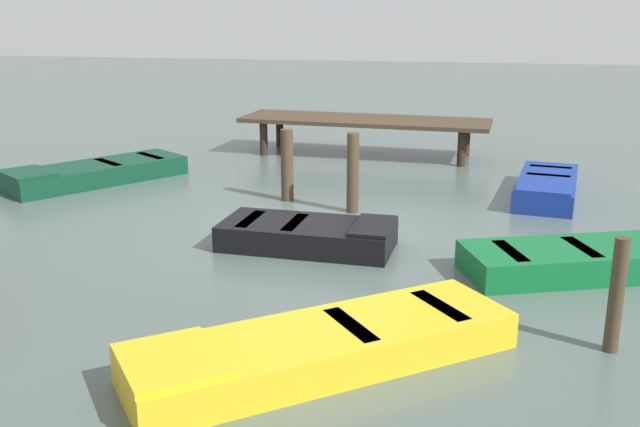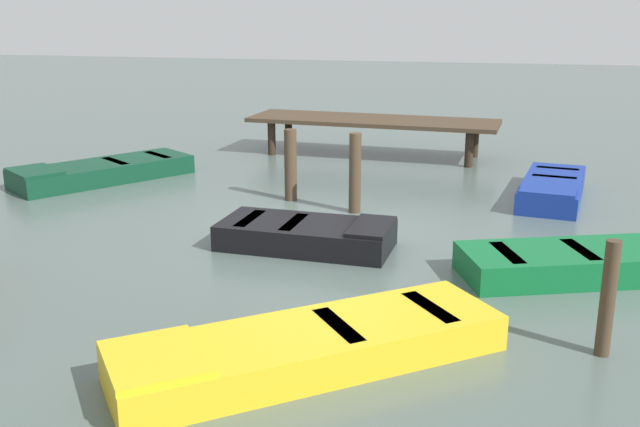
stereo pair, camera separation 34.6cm
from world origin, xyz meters
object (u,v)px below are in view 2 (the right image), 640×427
Objects in this scene: rowboat_green at (601,261)px; rowboat_yellow at (308,346)px; mooring_piling_mid_left at (355,173)px; rowboat_blue at (552,188)px; mooring_piling_near_left at (291,165)px; rowboat_dark_green at (102,171)px; mooring_piling_far_left at (608,299)px; rowboat_black at (307,234)px; dock_segment at (373,123)px.

rowboat_green is 4.90m from rowboat_yellow.
rowboat_green is 2.75× the size of mooring_piling_mid_left.
mooring_piling_near_left is at bearing -67.24° from rowboat_blue.
rowboat_dark_green is at bearing -86.23° from rowboat_yellow.
mooring_piling_near_left is at bearing 132.47° from mooring_piling_far_left.
rowboat_blue is 2.15× the size of mooring_piling_mid_left.
rowboat_dark_green is at bearing 138.95° from rowboat_green.
mooring_piling_far_left reaches higher than rowboat_blue.
mooring_piling_far_left reaches higher than rowboat_dark_green.
rowboat_black is 1.96× the size of mooring_piling_near_left.
mooring_piling_far_left is at bearing -63.54° from dock_segment.
mooring_piling_near_left reaches higher than rowboat_black.
rowboat_green is at bearing 104.78° from rowboat_dark_green.
mooring_piling_near_left reaches higher than rowboat_blue.
rowboat_black and rowboat_yellow have the same top height.
dock_segment is at bearing 80.19° from mooring_piling_near_left.
mooring_piling_far_left is (3.06, 0.99, 0.44)m from rowboat_yellow.
mooring_piling_far_left is (9.54, -6.18, 0.44)m from rowboat_dark_green.
mooring_piling_mid_left is at bearing 113.32° from rowboat_dark_green.
rowboat_dark_green and rowboat_blue have the same top height.
rowboat_green is at bearing -31.02° from mooring_piling_mid_left.
dock_segment is 4.85× the size of mooring_piling_far_left.
dock_segment is 4.30× the size of mooring_piling_mid_left.
dock_segment is 11.15m from mooring_piling_far_left.
dock_segment is 4.80m from mooring_piling_near_left.
rowboat_green is at bearing -28.96° from mooring_piling_near_left.
mooring_piling_mid_left is at bearing 126.63° from mooring_piling_far_left.
mooring_piling_mid_left is at bearing -54.41° from rowboat_blue.
rowboat_black is at bearing 145.22° from mooring_piling_far_left.
rowboat_blue is (-0.39, 4.27, 0.00)m from rowboat_green.
mooring_piling_near_left is (-4.99, -1.29, 0.48)m from rowboat_blue.
rowboat_dark_green is at bearing 147.05° from mooring_piling_far_left.
dock_segment is 6.71m from rowboat_dark_green.
mooring_piling_mid_left reaches higher than mooring_piling_far_left.
rowboat_dark_green is at bearing 168.45° from mooring_piling_mid_left.
mooring_piling_far_left is (0.10, -6.86, 0.44)m from rowboat_blue.
rowboat_black is at bearing -84.35° from dock_segment.
dock_segment is at bearing -121.22° from rowboat_blue.
rowboat_dark_green is 4.51m from mooring_piling_near_left.
mooring_piling_far_left reaches higher than dock_segment.
rowboat_green is (9.83, -3.60, -0.00)m from rowboat_dark_green.
dock_segment is 1.64× the size of rowboat_dark_green.
dock_segment reaches higher than rowboat_blue.
rowboat_green is 2.90× the size of mooring_piling_near_left.
rowboat_blue and rowboat_black have the same top height.
rowboat_green is 2.64m from mooring_piling_far_left.
mooring_piling_mid_left is at bearing 128.04° from rowboat_green.
rowboat_black is 4.95m from mooring_piling_far_left.
rowboat_black is 2.99m from mooring_piling_near_left.
mooring_piling_near_left is (-5.38, 2.98, 0.48)m from rowboat_green.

